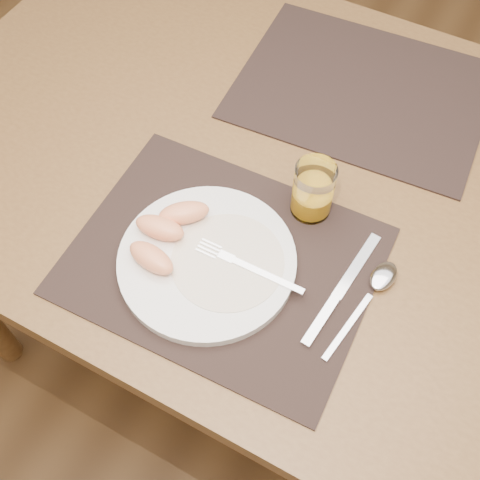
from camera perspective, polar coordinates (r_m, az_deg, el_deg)
name	(u,v)px	position (r m, az deg, el deg)	size (l,w,h in m)	color
ground	(276,340)	(1.68, 3.44, -9.47)	(5.00, 5.00, 0.00)	brown
table	(295,197)	(1.09, 5.21, 4.08)	(1.40, 0.90, 0.75)	brown
placemat_near	(223,260)	(0.92, -1.64, -1.96)	(0.45, 0.35, 0.00)	black
placemat_far	(362,90)	(1.17, 11.51, 13.73)	(0.45, 0.35, 0.00)	black
plate	(207,261)	(0.91, -3.14, -1.99)	(0.27, 0.27, 0.02)	white
plate_dressing	(228,261)	(0.90, -1.19, -2.01)	(0.17, 0.17, 0.00)	white
fork	(240,263)	(0.89, 0.05, -2.23)	(0.17, 0.02, 0.00)	silver
knife	(336,297)	(0.89, 9.10, -5.36)	(0.04, 0.22, 0.01)	silver
spoon	(378,283)	(0.91, 12.98, -4.02)	(0.05, 0.19, 0.01)	silver
juice_glass	(313,192)	(0.94, 6.92, 4.53)	(0.06, 0.06, 0.10)	white
grapefruit_wedges	(165,232)	(0.91, -7.10, 0.72)	(0.10, 0.16, 0.03)	#FC9C67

